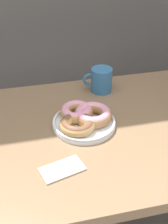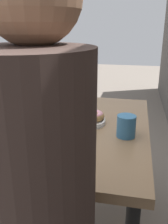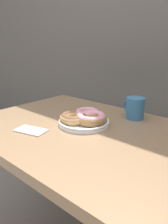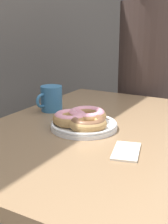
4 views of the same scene
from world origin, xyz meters
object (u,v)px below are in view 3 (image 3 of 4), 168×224
dining_table (86,146)px  napkin (31,130)px  donut_plate (85,118)px  coffee_mug (135,108)px

dining_table → napkin: size_ratio=7.27×
dining_table → napkin: 0.25m
donut_plate → napkin: (-0.12, -0.21, -0.03)m
donut_plate → coffee_mug: coffee_mug is taller
donut_plate → napkin: size_ratio=1.68×
coffee_mug → napkin: 0.50m
coffee_mug → donut_plate: bearing=-119.7°
coffee_mug → napkin: coffee_mug is taller
donut_plate → coffee_mug: 0.26m
donut_plate → coffee_mug: (0.13, 0.22, 0.02)m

